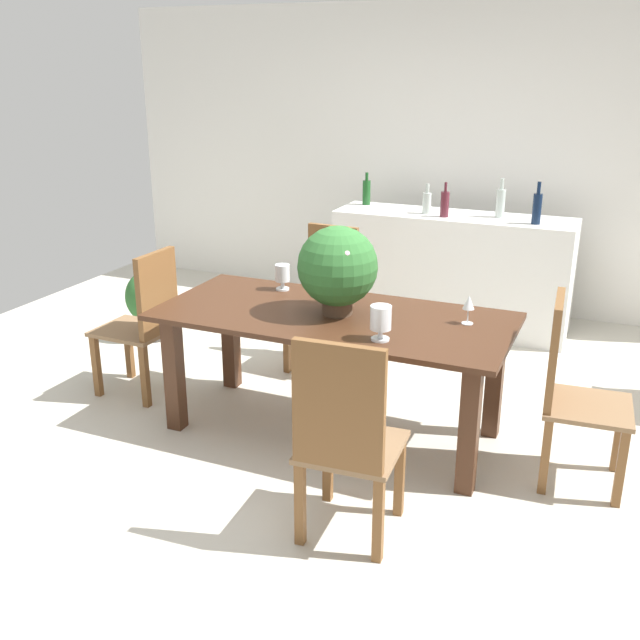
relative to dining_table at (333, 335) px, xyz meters
The scene contains 18 objects.
ground_plane 0.65m from the dining_table, 90.00° to the left, with size 7.04×7.04×0.00m, color beige.
back_wall 2.87m from the dining_table, 90.00° to the left, with size 6.40×0.10×2.60m, color white.
dining_table is the anchor object (origin of this frame).
chair_far_left 1.08m from the dining_table, 114.79° to the left, with size 0.44×0.47×1.01m.
chair_head_end 1.32m from the dining_table, behind, with size 0.48×0.42×0.99m.
chair_near_right 1.09m from the dining_table, 64.72° to the right, with size 0.47×0.48×1.03m.
chair_foot_end 1.32m from the dining_table, ahead, with size 0.46×0.46×1.01m.
flower_centerpiece 0.40m from the dining_table, 27.30° to the left, with size 0.46×0.46×0.51m.
crystal_vase_left 0.61m from the dining_table, 147.09° to the left, with size 0.09×0.09×0.16m.
crystal_vase_center_near 0.54m from the dining_table, 36.78° to the right, with size 0.11×0.11×0.19m.
wine_glass 0.79m from the dining_table, 10.76° to the left, with size 0.07×0.07×0.16m.
kitchen_counter 2.13m from the dining_table, 85.20° to the left, with size 1.92×0.53×0.95m, color silver.
wine_bottle_amber 2.27m from the dining_table, 76.26° to the left, with size 0.07×0.07×0.31m.
wine_bottle_tall 2.12m from the dining_table, 91.16° to the left, with size 0.07×0.07×0.24m.
wine_bottle_green 2.05m from the dining_table, 86.52° to the left, with size 0.07×0.07×0.27m.
wine_bottle_clear 2.22m from the dining_table, 67.67° to the left, with size 0.07×0.07×0.32m.
wine_bottle_dark 2.38m from the dining_table, 105.49° to the left, with size 0.07×0.07×0.27m.
potted_plant_floor 2.16m from the dining_table, 155.41° to the left, with size 0.39×0.39×0.56m.
Camera 1 is at (1.51, -3.87, 2.12)m, focal length 41.29 mm.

